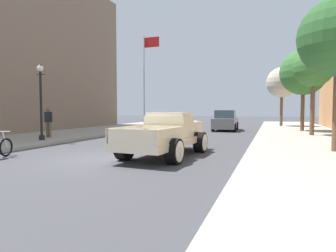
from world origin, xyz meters
TOP-DOWN VIEW (x-y plane):
  - ground_plane at (0.00, 0.00)m, footprint 140.00×140.00m
  - hotrod_truck_cream at (1.76, 1.53)m, footprint 2.40×5.02m
  - car_background_grey at (1.85, 15.00)m, footprint 2.01×4.37m
  - pedestrian_sidewalk_left at (-6.28, 4.21)m, footprint 0.53×0.22m
  - street_lamp_near at (-5.56, 2.95)m, footprint 0.50×0.32m
  - flagpole at (-6.74, 18.42)m, footprint 1.74×0.16m
  - street_tree_second at (7.68, 10.76)m, footprint 2.36×2.36m
  - street_tree_third at (7.49, 14.45)m, footprint 3.30×3.30m
  - street_tree_farthest at (6.26, 20.85)m, footprint 2.87×2.87m

SIDE VIEW (x-z plane):
  - ground_plane at x=0.00m, z-range 0.00..0.00m
  - hotrod_truck_cream at x=1.76m, z-range -0.04..1.54m
  - car_background_grey at x=1.85m, z-range -0.06..1.59m
  - pedestrian_sidewalk_left at x=-6.28m, z-range 0.26..1.91m
  - street_lamp_near at x=-5.56m, z-range 0.46..4.31m
  - street_tree_second at x=7.68m, z-range 1.56..6.82m
  - street_tree_farthest at x=6.26m, z-range 1.48..7.05m
  - street_tree_third at x=7.49m, z-range 1.43..7.32m
  - flagpole at x=-6.74m, z-range 1.19..10.35m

